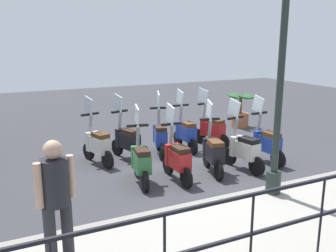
% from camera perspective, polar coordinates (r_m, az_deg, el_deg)
% --- Properties ---
extents(ground_plane, '(28.00, 28.00, 0.00)m').
position_cam_1_polar(ground_plane, '(8.73, 3.55, -5.70)').
color(ground_plane, '#38383D').
extents(promenade_walkway, '(2.20, 20.00, 0.15)m').
position_cam_1_polar(promenade_walkway, '(6.36, 17.97, -13.20)').
color(promenade_walkway, '#A39E93').
rests_on(promenade_walkway, ground_plane).
extents(lamp_post_near, '(0.26, 0.90, 4.13)m').
position_cam_1_polar(lamp_post_near, '(6.54, 16.65, 5.14)').
color(lamp_post_near, '#232D28').
rests_on(lamp_post_near, promenade_walkway).
extents(pedestrian_distant, '(0.41, 0.47, 1.59)m').
position_cam_1_polar(pedestrian_distant, '(4.55, -16.67, -10.12)').
color(pedestrian_distant, '#28282D').
rests_on(pedestrian_distant, promenade_walkway).
extents(potted_palm, '(1.06, 0.66, 1.05)m').
position_cam_1_polar(potted_palm, '(12.37, 10.92, 1.94)').
color(potted_palm, '#9E5B3D').
rests_on(potted_palm, ground_plane).
extents(scooter_near_0, '(1.23, 0.44, 1.54)m').
position_cam_1_polar(scooter_near_0, '(8.92, 14.71, -2.46)').
color(scooter_near_0, black).
rests_on(scooter_near_0, ground_plane).
extents(scooter_near_1, '(1.23, 0.46, 1.54)m').
position_cam_1_polar(scooter_near_1, '(8.32, 11.41, -3.43)').
color(scooter_near_1, black).
rests_on(scooter_near_1, ground_plane).
extents(scooter_near_2, '(1.21, 0.52, 1.54)m').
position_cam_1_polar(scooter_near_2, '(8.02, 6.89, -3.89)').
color(scooter_near_2, black).
rests_on(scooter_near_2, ground_plane).
extents(scooter_near_3, '(1.23, 0.44, 1.54)m').
position_cam_1_polar(scooter_near_3, '(7.55, 1.39, -4.90)').
color(scooter_near_3, black).
rests_on(scooter_near_3, ground_plane).
extents(scooter_near_4, '(1.22, 0.48, 1.54)m').
position_cam_1_polar(scooter_near_4, '(7.42, -4.16, -5.27)').
color(scooter_near_4, black).
rests_on(scooter_near_4, ground_plane).
extents(scooter_far_0, '(1.20, 0.54, 1.54)m').
position_cam_1_polar(scooter_far_0, '(9.98, 6.63, -0.43)').
color(scooter_far_0, black).
rests_on(scooter_far_0, ground_plane).
extents(scooter_far_1, '(1.23, 0.44, 1.54)m').
position_cam_1_polar(scooter_far_1, '(9.61, 2.66, -0.89)').
color(scooter_far_1, black).
rests_on(scooter_far_1, ground_plane).
extents(scooter_far_2, '(1.19, 0.55, 1.54)m').
position_cam_1_polar(scooter_far_2, '(9.21, -1.22, -1.50)').
color(scooter_far_2, black).
rests_on(scooter_far_2, ground_plane).
extents(scooter_far_3, '(1.21, 0.53, 1.54)m').
position_cam_1_polar(scooter_far_3, '(8.90, -6.29, -2.11)').
color(scooter_far_3, black).
rests_on(scooter_far_3, ground_plane).
extents(scooter_far_4, '(1.21, 0.53, 1.54)m').
position_cam_1_polar(scooter_far_4, '(8.69, -10.70, -2.67)').
color(scooter_far_4, black).
rests_on(scooter_far_4, ground_plane).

